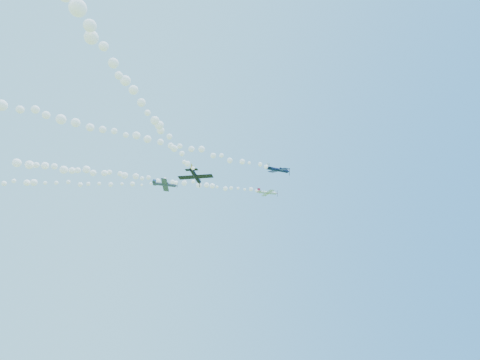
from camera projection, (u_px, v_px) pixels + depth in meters
name	position (u px, v px, depth m)	size (l,w,h in m)	color
plane_white	(268.00, 193.00, 119.64)	(6.71, 7.02, 1.81)	silver
smoke_trail_white	(149.00, 178.00, 108.99)	(65.78, 8.02, 2.85)	white
plane_navy	(278.00, 170.00, 105.18)	(7.59, 7.73, 2.42)	#0D163B
smoke_trail_navy	(119.00, 133.00, 86.87)	(77.92, 8.72, 2.95)	white
plane_grey	(165.00, 185.00, 96.97)	(6.28, 6.69, 2.49)	#373E50
smoke_trail_grey	(15.00, 183.00, 94.81)	(62.71, 25.04, 2.95)	white
plane_black	(196.00, 176.00, 78.78)	(6.49, 6.13, 2.35)	black
smoke_trail_black	(95.00, 39.00, 43.91)	(42.74, 60.41, 2.75)	white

